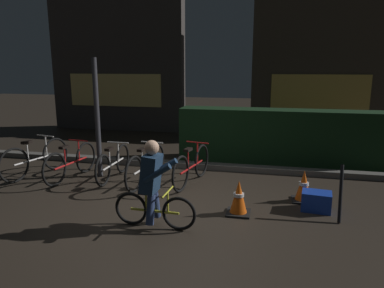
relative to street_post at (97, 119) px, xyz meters
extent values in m
plane|color=#2D261E|center=(1.87, -1.20, -1.19)|extent=(40.00, 40.00, 0.00)
cube|color=#56544F|center=(1.87, 1.00, -1.13)|extent=(12.00, 0.24, 0.12)
cube|color=black|center=(3.67, 1.90, -0.57)|extent=(4.80, 0.70, 1.24)
cube|color=#383330|center=(-1.91, 5.30, 1.28)|extent=(4.73, 0.50, 4.93)
cube|color=#F2D172|center=(-1.91, 5.03, 0.21)|extent=(3.31, 0.04, 1.10)
cube|color=#42382D|center=(4.85, 6.00, 1.13)|extent=(4.36, 0.50, 4.63)
cube|color=#E5B751|center=(4.85, 5.73, 0.21)|extent=(3.05, 0.04, 1.10)
cylinder|color=#2D2D33|center=(0.00, 0.00, 0.00)|extent=(0.10, 0.10, 2.37)
torus|color=black|center=(-1.18, 0.26, -0.84)|extent=(0.20, 0.68, 0.69)
torus|color=black|center=(-1.40, -0.76, -0.84)|extent=(0.20, 0.68, 0.69)
cylinder|color=silver|center=(-1.29, -0.25, -0.84)|extent=(0.26, 1.02, 0.04)
cylinder|color=silver|center=(-1.33, -0.43, -0.65)|extent=(0.03, 0.03, 0.39)
cube|color=black|center=(-1.33, -0.43, -0.45)|extent=(0.14, 0.22, 0.05)
cylinder|color=silver|center=(-1.23, 0.03, -0.62)|extent=(0.03, 0.03, 0.44)
cylinder|color=silver|center=(-1.23, 0.03, -0.40)|extent=(0.45, 0.12, 0.02)
torus|color=black|center=(-0.41, 0.19, -0.86)|extent=(0.12, 0.65, 0.65)
torus|color=black|center=(-0.53, -0.77, -0.86)|extent=(0.12, 0.65, 0.65)
cylinder|color=#B21919|center=(-0.47, -0.29, -0.86)|extent=(0.15, 0.96, 0.04)
cylinder|color=#B21919|center=(-0.49, -0.46, -0.68)|extent=(0.03, 0.03, 0.36)
cube|color=black|center=(-0.49, -0.46, -0.50)|extent=(0.12, 0.21, 0.05)
cylinder|color=#B21919|center=(-0.44, -0.03, -0.66)|extent=(0.03, 0.03, 0.41)
cylinder|color=#B21919|center=(-0.44, -0.03, -0.45)|extent=(0.46, 0.08, 0.02)
torus|color=black|center=(0.35, 0.34, -0.88)|extent=(0.04, 0.61, 0.61)
torus|color=black|center=(0.35, -0.57, -0.88)|extent=(0.04, 0.61, 0.61)
cylinder|color=silver|center=(0.35, -0.11, -0.88)|extent=(0.04, 0.91, 0.04)
cylinder|color=silver|center=(0.35, -0.27, -0.71)|extent=(0.03, 0.03, 0.34)
cube|color=black|center=(0.35, -0.27, -0.54)|extent=(0.10, 0.20, 0.05)
cylinder|color=silver|center=(0.35, 0.14, -0.69)|extent=(0.03, 0.03, 0.38)
cylinder|color=silver|center=(0.35, 0.14, -0.49)|extent=(0.46, 0.02, 0.02)
torus|color=black|center=(1.15, 0.24, -0.85)|extent=(0.11, 0.67, 0.67)
torus|color=black|center=(1.05, -0.76, -0.85)|extent=(0.11, 0.67, 0.67)
cylinder|color=silver|center=(1.10, -0.26, -0.85)|extent=(0.14, 1.00, 0.04)
cylinder|color=silver|center=(1.08, -0.43, -0.66)|extent=(0.03, 0.03, 0.37)
cube|color=black|center=(1.08, -0.43, -0.48)|extent=(0.12, 0.21, 0.05)
cylinder|color=silver|center=(1.12, 0.01, -0.64)|extent=(0.03, 0.03, 0.42)
cylinder|color=silver|center=(1.12, 0.01, -0.43)|extent=(0.46, 0.07, 0.02)
torus|color=black|center=(2.03, 0.43, -0.85)|extent=(0.17, 0.66, 0.67)
torus|color=black|center=(1.84, -0.55, -0.85)|extent=(0.17, 0.66, 0.67)
cylinder|color=#B21919|center=(1.94, -0.06, -0.85)|extent=(0.23, 0.98, 0.04)
cylinder|color=#B21919|center=(1.91, -0.23, -0.67)|extent=(0.03, 0.03, 0.37)
cube|color=black|center=(1.91, -0.23, -0.48)|extent=(0.14, 0.22, 0.05)
cylinder|color=#B21919|center=(1.99, 0.21, -0.64)|extent=(0.03, 0.03, 0.42)
cylinder|color=#B21919|center=(1.99, 0.21, -0.43)|extent=(0.46, 0.11, 0.02)
cube|color=black|center=(2.95, -1.30, -1.17)|extent=(0.36, 0.36, 0.03)
cone|color=#EA560F|center=(2.95, -1.30, -0.90)|extent=(0.26, 0.26, 0.50)
cylinder|color=white|center=(2.95, -1.30, -0.88)|extent=(0.16, 0.16, 0.05)
cube|color=black|center=(3.95, -0.54, -1.17)|extent=(0.36, 0.36, 0.03)
cone|color=#EA560F|center=(3.95, -0.54, -0.91)|extent=(0.26, 0.26, 0.50)
cylinder|color=white|center=(3.95, -0.54, -0.88)|extent=(0.16, 0.16, 0.05)
cube|color=#193DB7|center=(4.12, -0.90, -1.04)|extent=(0.48, 0.37, 0.30)
torus|color=black|center=(2.21, -2.04, -0.94)|extent=(0.49, 0.06, 0.48)
torus|color=black|center=(1.50, -2.02, -0.94)|extent=(0.49, 0.06, 0.48)
cylinder|color=gold|center=(1.85, -2.03, -0.94)|extent=(0.70, 0.06, 0.04)
cylinder|color=gold|center=(1.73, -2.02, -0.81)|extent=(0.03, 0.03, 0.26)
cube|color=black|center=(1.73, -2.02, -0.68)|extent=(0.20, 0.11, 0.05)
cylinder|color=gold|center=(2.05, -2.03, -0.80)|extent=(0.03, 0.03, 0.30)
cylinder|color=gold|center=(2.05, -2.03, -0.65)|extent=(0.04, 0.46, 0.02)
cylinder|color=navy|center=(1.84, -1.93, -0.88)|extent=(0.12, 0.21, 0.42)
cylinder|color=navy|center=(1.83, -2.13, -0.88)|extent=(0.12, 0.21, 0.42)
cube|color=#192D47|center=(1.81, -2.03, -0.40)|extent=(0.27, 0.33, 0.54)
sphere|color=tan|center=(1.83, -2.03, -0.04)|extent=(0.20, 0.20, 0.20)
cylinder|color=#192D47|center=(1.96, -1.89, -0.35)|extent=(0.40, 0.09, 0.29)
cylinder|color=#192D47|center=(1.95, -2.17, -0.35)|extent=(0.40, 0.09, 0.29)
ellipsoid|color=black|center=(1.76, -1.83, -0.45)|extent=(0.32, 0.17, 0.24)
cylinder|color=black|center=(4.42, -1.15, -0.79)|extent=(0.10, 0.42, 0.79)
camera|label=1|loc=(3.37, -6.42, 1.02)|focal=33.28mm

